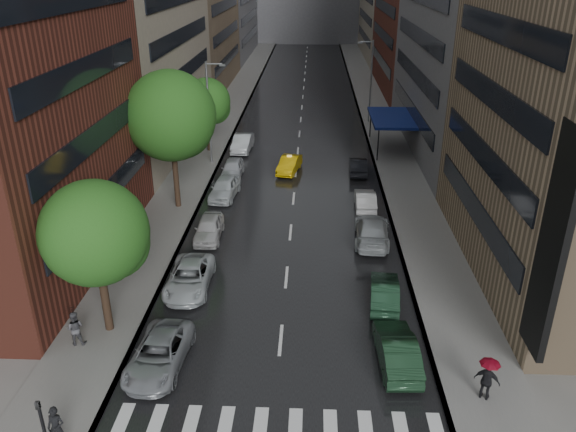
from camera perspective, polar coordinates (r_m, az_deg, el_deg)
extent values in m
plane|color=gray|center=(25.07, -1.28, -17.98)|extent=(220.00, 220.00, 0.00)
cube|color=black|center=(70.52, 1.38, 10.60)|extent=(14.00, 140.00, 0.01)
cube|color=gray|center=(71.25, -6.00, 10.67)|extent=(4.00, 140.00, 0.15)
cube|color=gray|center=(70.90, 8.80, 10.45)|extent=(4.00, 140.00, 0.15)
cube|color=silver|center=(24.74, -16.79, -19.96)|extent=(0.55, 2.80, 0.01)
cube|color=silver|center=(24.35, -13.47, -20.35)|extent=(0.55, 2.80, 0.01)
cube|color=silver|center=(24.04, -10.04, -20.69)|extent=(0.55, 2.80, 0.01)
cube|color=silver|center=(23.81, -6.51, -20.97)|extent=(0.55, 2.80, 0.01)
cube|color=maroon|center=(34.78, -26.58, 15.57)|extent=(8.00, 20.00, 26.00)
cube|color=#937A5B|center=(84.26, -9.23, 20.16)|extent=(8.00, 28.00, 22.00)
cube|color=slate|center=(56.35, 17.46, 18.43)|extent=(8.00, 28.00, 24.00)
cube|color=black|center=(24.94, 25.30, -2.75)|extent=(0.30, 2.20, 10.00)
cylinder|color=#382619|center=(28.92, -18.15, -7.50)|extent=(0.40, 0.40, 4.39)
sphere|color=#1E5116|center=(27.40, -19.04, -1.63)|extent=(5.01, 5.01, 5.01)
cylinder|color=#382619|center=(42.02, -11.35, 4.37)|extent=(0.40, 0.40, 5.62)
sphere|color=#1E5116|center=(40.80, -11.84, 9.93)|extent=(6.42, 6.42, 6.42)
cylinder|color=#382619|center=(55.01, -8.07, 8.45)|extent=(0.40, 0.40, 3.91)
sphere|color=#1E5116|center=(54.29, -8.26, 11.42)|extent=(4.46, 4.46, 4.46)
imported|color=yellow|center=(49.29, 0.14, 5.26)|extent=(2.24, 4.42, 1.39)
imported|color=gray|center=(26.83, -12.95, -13.49)|extent=(2.59, 5.08, 1.38)
imported|color=silver|center=(32.22, -9.98, -6.16)|extent=(2.39, 5.08, 1.40)
imported|color=#BEBEBE|center=(37.70, -8.04, -1.23)|extent=(1.79, 4.27, 1.45)
imported|color=silver|center=(44.10, -6.46, 2.86)|extent=(2.28, 4.78, 1.58)
imported|color=#B3B7BD|center=(48.36, -5.66, 4.81)|extent=(1.77, 4.34, 1.48)
imported|color=silver|center=(55.21, -4.64, 7.40)|extent=(1.89, 4.82, 1.56)
imported|color=#16311D|center=(26.75, 11.00, -13.20)|extent=(1.84, 4.73, 1.53)
imported|color=#183623|center=(30.86, 9.77, -7.63)|extent=(1.88, 4.37, 1.40)
imported|color=#A0A6A9|center=(37.28, 8.52, -1.45)|extent=(2.59, 5.58, 1.58)
imported|color=white|center=(42.16, 7.85, 1.61)|extent=(1.55, 4.25, 1.39)
imported|color=black|center=(49.29, 7.13, 5.06)|extent=(1.56, 4.20, 1.37)
imported|color=black|center=(23.96, -22.47, -19.27)|extent=(0.69, 0.47, 1.83)
imported|color=#49494D|center=(28.98, -20.84, -10.61)|extent=(0.93, 0.77, 1.76)
imported|color=black|center=(28.57, -21.07, -9.34)|extent=(0.96, 0.98, 0.88)
imported|color=black|center=(25.61, 19.56, -15.52)|extent=(1.13, 0.88, 1.79)
imported|color=maroon|center=(25.15, 19.80, -14.19)|extent=(0.82, 0.82, 0.72)
imported|color=black|center=(21.57, -23.90, -17.75)|extent=(0.18, 0.15, 0.90)
cylinder|color=gray|center=(50.81, -8.05, 10.27)|extent=(0.18, 0.18, 9.00)
cube|color=gray|center=(49.72, -6.70, 14.98)|extent=(0.50, 0.22, 0.16)
cylinder|color=gray|center=(64.94, 8.41, 13.34)|extent=(0.18, 0.18, 9.00)
cube|color=gray|center=(64.16, 7.35, 17.07)|extent=(0.50, 0.22, 0.16)
cube|color=navy|center=(55.72, 10.50, 9.77)|extent=(4.00, 8.00, 0.25)
cylinder|color=black|center=(52.29, 9.14, 7.19)|extent=(0.12, 0.12, 3.00)
cylinder|color=black|center=(59.56, 8.39, 9.37)|extent=(0.12, 0.12, 3.00)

